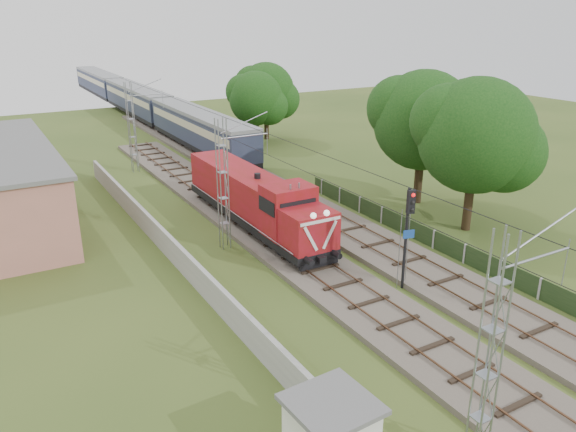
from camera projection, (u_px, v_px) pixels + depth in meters
ground at (389, 323)px, 26.23m from camera, size 140.00×140.00×0.00m
track_main at (310, 264)px, 31.86m from camera, size 4.20×70.00×0.45m
track_side at (277, 191)px, 44.79m from camera, size 4.20×80.00×0.45m
catenary at (224, 184)px, 33.23m from camera, size 3.31×70.00×8.00m
boundary_wall at (170, 247)px, 32.70m from camera, size 0.25×40.00×1.50m
fence at (465, 254)px, 32.20m from camera, size 0.12×32.00×1.20m
locomotive at (255, 199)px, 36.77m from camera, size 2.82×16.09×4.08m
coach_rake at (137, 99)px, 75.95m from camera, size 3.06×68.29×3.54m
signal_post at (408, 221)px, 28.16m from camera, size 0.60×0.47×5.49m
tree_a at (477, 137)px, 35.35m from camera, size 7.73×7.36×10.02m
tree_b at (424, 121)px, 40.73m from camera, size 7.64×7.27×9.90m
tree_c at (257, 99)px, 59.84m from camera, size 6.05×5.76×7.85m
tree_d at (267, 92)px, 62.18m from camera, size 6.58×6.26×8.53m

